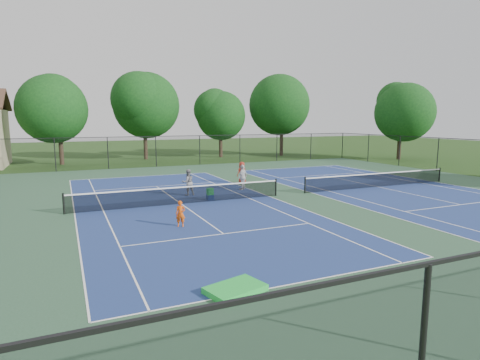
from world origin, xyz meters
name	(u,v)px	position (x,y,z in m)	size (l,w,h in m)	color
ground	(290,195)	(0.00, 0.00, 0.00)	(140.00, 140.00, 0.00)	#234716
court_pad	(290,195)	(0.00, 0.00, 0.00)	(36.00, 36.00, 0.01)	#2B4C34
tennis_court_left	(181,202)	(-7.00, 0.00, 0.10)	(12.00, 23.83, 1.07)	navy
tennis_court_right	(378,186)	(7.00, 0.00, 0.10)	(12.00, 23.83, 1.07)	navy
perimeter_fence	(291,169)	(0.00, 0.00, 1.60)	(36.08, 36.08, 3.02)	black
tree_back_a	(58,105)	(-13.00, 24.00, 6.04)	(6.80, 6.80, 9.15)	#2D2116
tree_back_b	(144,102)	(-4.00, 26.00, 6.60)	(7.60, 7.60, 10.03)	#2D2116
tree_back_c	(220,112)	(5.00, 25.00, 5.48)	(6.00, 6.00, 8.40)	#2D2116
tree_back_d	(282,102)	(13.00, 24.00, 6.82)	(7.80, 7.80, 10.37)	#2D2116
tree_side_e	(401,109)	(23.00, 14.00, 5.81)	(6.60, 6.60, 8.87)	#2D2116
child_player	(181,214)	(-8.29, -4.54, 0.57)	(0.42, 0.28, 1.15)	#D84E0E
instructor	(188,182)	(-5.91, 2.35, 0.81)	(0.79, 0.62, 1.63)	gray
bystander_a	(243,177)	(-2.00, 2.83, 0.84)	(0.99, 0.41, 1.68)	silver
bystander_c	(242,172)	(-0.92, 5.37, 0.79)	(0.77, 0.50, 1.58)	maroon
ball_crate	(210,197)	(-5.16, 0.40, 0.16)	(0.38, 0.32, 0.31)	navy
ball_hopper	(210,191)	(-5.16, 0.40, 0.51)	(0.34, 0.28, 0.40)	green
green_tarp	(235,289)	(-8.76, -11.70, 0.09)	(1.55, 1.01, 0.17)	green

